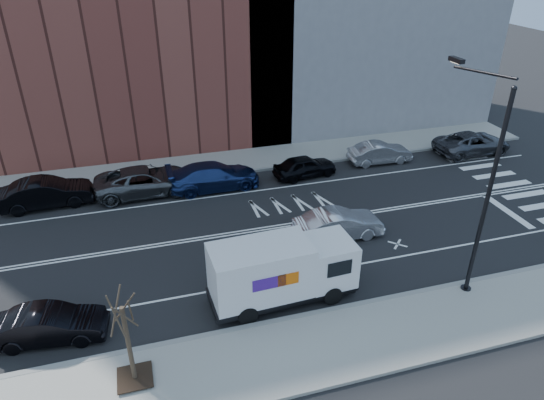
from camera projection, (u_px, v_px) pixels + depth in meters
ground at (265, 229)px, 25.61m from camera, size 120.00×120.00×0.00m
sidewalk_near at (328, 346)px, 18.16m from camera, size 44.00×3.60×0.15m
sidewalk_far at (230, 162)px, 32.98m from camera, size 44.00×3.60×0.15m
curb_near at (311, 314)px, 19.67m from camera, size 44.00×0.25×0.17m
curb_far at (236, 173)px, 31.46m from camera, size 44.00×0.25×0.17m
crosswalk at (517, 189)px, 29.55m from camera, size 3.00×14.00×0.01m
road_markings at (265, 229)px, 25.61m from camera, size 40.00×8.60×0.01m
streetlight at (482, 182)px, 19.08m from camera, size 0.44×4.02×9.34m
street_tree at (130, 351)px, 16.11m from camera, size 1.20×1.20×3.75m
fedex_van at (281, 270)px, 19.98m from camera, size 6.25×2.42×2.82m
far_parked_b at (47, 193)px, 27.40m from camera, size 5.09×2.03×1.65m
far_parked_c at (146, 181)px, 28.77m from camera, size 5.91×2.84×1.63m
far_parked_d at (214, 176)px, 29.35m from camera, size 5.61×2.35×1.62m
far_parked_e at (305, 166)px, 30.88m from camera, size 4.25×2.15×1.39m
far_parked_f at (380, 153)px, 32.76m from camera, size 4.32×1.59×1.41m
far_parked_g at (472, 143)px, 34.17m from camera, size 5.54×2.70×1.52m
driving_sedan at (338, 225)px, 24.52m from camera, size 4.58×1.63×1.50m
near_parked_rear_a at (50, 325)px, 18.30m from camera, size 4.29×1.95×1.36m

